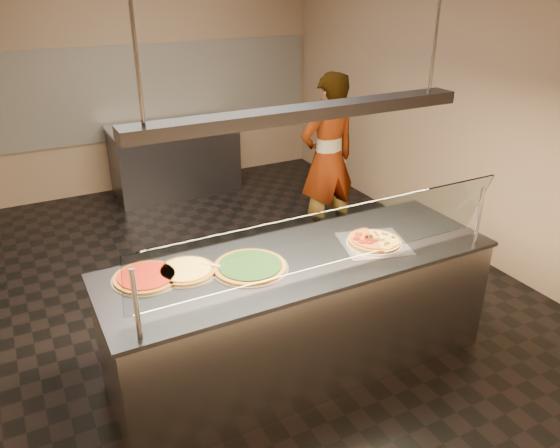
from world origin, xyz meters
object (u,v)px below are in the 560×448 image
pizza_tomato (146,277)px  pizza_spatula (219,263)px  worker (328,160)px  half_pizza_sausage (384,238)px  serving_counter (300,313)px  sneeze_guard (329,239)px  prep_table (175,159)px  pizza_spinach (250,266)px  perforated_tray (374,243)px  half_pizza_pepperoni (364,242)px  heat_lamp_housing (304,113)px  pizza_cheese (186,270)px

pizza_tomato → pizza_spatula: pizza_spatula is taller
pizza_tomato → worker: (2.37, 1.57, -0.02)m
half_pizza_sausage → serving_counter: bearing=174.5°
sneeze_guard → prep_table: sneeze_guard is taller
pizza_tomato → prep_table: bearing=70.2°
pizza_spinach → serving_counter: bearing=-4.3°
pizza_spinach → prep_table: 4.00m
prep_table → perforated_tray: bearing=-86.1°
sneeze_guard → half_pizza_sausage: 0.77m
half_pizza_pepperoni → prep_table: (-0.18, 4.00, -0.50)m
heat_lamp_housing → half_pizza_pepperoni: bearing=-7.2°
worker → heat_lamp_housing: (-1.34, -1.78, 1.03)m
pizza_spatula → heat_lamp_housing: 1.15m
serving_counter → pizza_cheese: pizza_cheese is taller
half_pizza_pepperoni → worker: bearing=65.2°
pizza_spatula → heat_lamp_housing: (0.56, -0.14, 0.99)m
pizza_cheese → heat_lamp_housing: (0.78, -0.18, 1.01)m
prep_table → pizza_cheese: bearing=-106.1°
pizza_spinach → sneeze_guard: bearing=-44.1°
half_pizza_sausage → prep_table: size_ratio=0.26×
pizza_tomato → heat_lamp_housing: heat_lamp_housing is taller
prep_table → half_pizza_sausage: bearing=-84.7°
perforated_tray → pizza_spinach: pizza_spinach is taller
pizza_spinach → heat_lamp_housing: heat_lamp_housing is taller
sneeze_guard → prep_table: (0.30, 4.28, -0.76)m
perforated_tray → half_pizza_sausage: 0.10m
half_pizza_pepperoni → worker: (0.85, 1.85, -0.04)m
serving_counter → prep_table: same height
perforated_tray → sneeze_guard: bearing=-154.0°
pizza_tomato → sneeze_guard: bearing=-28.4°
half_pizza_pepperoni → pizza_spinach: (-0.87, 0.09, -0.02)m
pizza_cheese → serving_counter: bearing=-12.9°
serving_counter → pizza_tomato: pizza_tomato is taller
pizza_spatula → sneeze_guard: bearing=-40.9°
pizza_spatula → heat_lamp_housing: size_ratio=0.12×
serving_counter → pizza_spatula: (-0.56, 0.14, 0.49)m
serving_counter → pizza_spinach: 0.62m
pizza_cheese → pizza_tomato: (-0.25, 0.04, 0.00)m
serving_counter → pizza_spatula: size_ratio=10.04×
pizza_spinach → pizza_cheese: (-0.40, 0.15, -0.00)m
perforated_tray → pizza_spinach: (-0.96, 0.09, 0.01)m
worker → heat_lamp_housing: 2.45m
perforated_tray → heat_lamp_housing: size_ratio=0.25×
sneeze_guard → half_pizza_pepperoni: bearing=30.3°
pizza_tomato → heat_lamp_housing: 1.46m
pizza_spinach → prep_table: bearing=80.1°
pizza_tomato → prep_table: size_ratio=0.27×
perforated_tray → worker: worker is taller
perforated_tray → pizza_tomato: 1.64m
pizza_spinach → perforated_tray: bearing=-5.4°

